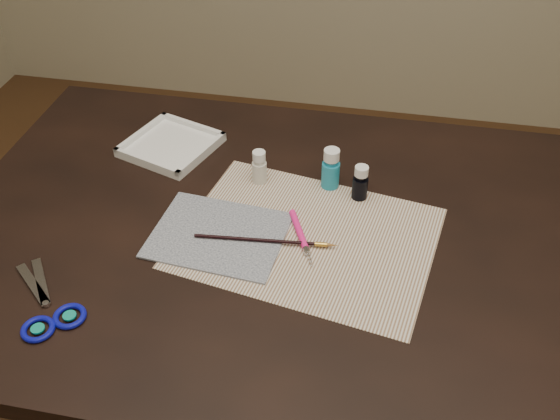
% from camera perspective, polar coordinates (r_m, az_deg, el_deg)
% --- Properties ---
extents(table, '(1.30, 0.90, 0.75)m').
position_cam_1_polar(table, '(1.47, 0.00, -12.76)').
color(table, black).
rests_on(table, ground).
extents(paper, '(0.52, 0.43, 0.00)m').
position_cam_1_polar(paper, '(1.18, 2.53, -2.53)').
color(paper, silver).
rests_on(paper, table).
extents(canvas, '(0.26, 0.22, 0.00)m').
position_cam_1_polar(canvas, '(1.19, -5.66, -2.26)').
color(canvas, '#131B34').
rests_on(canvas, paper).
extents(paint_bottle_white, '(0.04, 0.04, 0.08)m').
position_cam_1_polar(paint_bottle_white, '(1.29, -1.91, 3.96)').
color(paint_bottle_white, silver).
rests_on(paint_bottle_white, table).
extents(paint_bottle_cyan, '(0.05, 0.05, 0.09)m').
position_cam_1_polar(paint_bottle_cyan, '(1.28, 4.67, 3.80)').
color(paint_bottle_cyan, teal).
rests_on(paint_bottle_cyan, table).
extents(paint_bottle_navy, '(0.04, 0.04, 0.08)m').
position_cam_1_polar(paint_bottle_navy, '(1.26, 7.36, 2.49)').
color(paint_bottle_navy, black).
rests_on(paint_bottle_navy, table).
extents(paintbrush, '(0.27, 0.03, 0.01)m').
position_cam_1_polar(paintbrush, '(1.16, -1.26, -2.80)').
color(paintbrush, black).
rests_on(paintbrush, canvas).
extents(craft_knife, '(0.07, 0.15, 0.01)m').
position_cam_1_polar(craft_knife, '(1.17, 2.02, -2.59)').
color(craft_knife, '#FF1E87').
rests_on(craft_knife, paper).
extents(scissors, '(0.23, 0.22, 0.01)m').
position_cam_1_polar(scissors, '(1.14, -21.25, -7.54)').
color(scissors, silver).
rests_on(scissors, table).
extents(palette_tray, '(0.23, 0.23, 0.02)m').
position_cam_1_polar(palette_tray, '(1.43, -9.93, 5.92)').
color(palette_tray, white).
rests_on(palette_tray, table).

